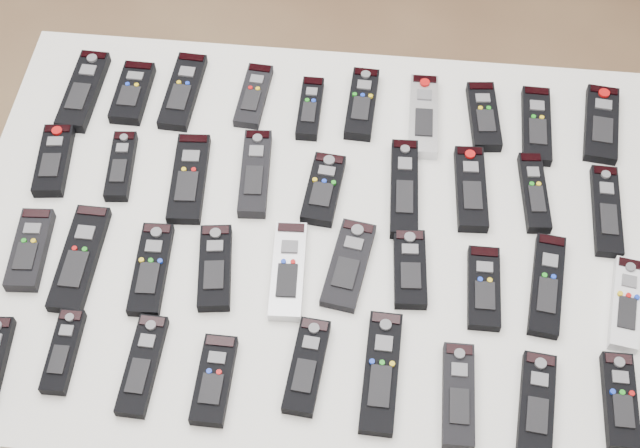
# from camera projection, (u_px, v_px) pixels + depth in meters

# --- Properties ---
(ground) EXTENTS (4.00, 4.00, 0.00)m
(ground) POSITION_uv_depth(u_px,v_px,m) (337.00, 356.00, 2.29)
(ground) COLOR brown
(ground) RESTS_ON ground
(table) EXTENTS (1.25, 0.88, 0.78)m
(table) POSITION_uv_depth(u_px,v_px,m) (320.00, 248.00, 1.62)
(table) COLOR white
(table) RESTS_ON ground
(remote_0) EXTENTS (0.06, 0.20, 0.02)m
(remote_0) POSITION_uv_depth(u_px,v_px,m) (83.00, 91.00, 1.74)
(remote_0) COLOR black
(remote_0) RESTS_ON table
(remote_1) EXTENTS (0.06, 0.15, 0.02)m
(remote_1) POSITION_uv_depth(u_px,v_px,m) (133.00, 93.00, 1.74)
(remote_1) COLOR black
(remote_1) RESTS_ON table
(remote_2) EXTENTS (0.07, 0.19, 0.02)m
(remote_2) POSITION_uv_depth(u_px,v_px,m) (183.00, 91.00, 1.74)
(remote_2) COLOR black
(remote_2) RESTS_ON table
(remote_3) EXTENTS (0.06, 0.16, 0.02)m
(remote_3) POSITION_uv_depth(u_px,v_px,m) (254.00, 96.00, 1.74)
(remote_3) COLOR black
(remote_3) RESTS_ON table
(remote_4) EXTENTS (0.04, 0.15, 0.02)m
(remote_4) POSITION_uv_depth(u_px,v_px,m) (310.00, 108.00, 1.72)
(remote_4) COLOR black
(remote_4) RESTS_ON table
(remote_5) EXTENTS (0.06, 0.17, 0.02)m
(remote_5) POSITION_uv_depth(u_px,v_px,m) (362.00, 104.00, 1.72)
(remote_5) COLOR black
(remote_5) RESTS_ON table
(remote_6) EXTENTS (0.06, 0.19, 0.02)m
(remote_6) POSITION_uv_depth(u_px,v_px,m) (423.00, 116.00, 1.70)
(remote_6) COLOR #B7B7BC
(remote_6) RESTS_ON table
(remote_7) EXTENTS (0.07, 0.16, 0.02)m
(remote_7) POSITION_uv_depth(u_px,v_px,m) (484.00, 117.00, 1.70)
(remote_7) COLOR black
(remote_7) RESTS_ON table
(remote_8) EXTENTS (0.06, 0.18, 0.02)m
(remote_8) POSITION_uv_depth(u_px,v_px,m) (536.00, 125.00, 1.69)
(remote_8) COLOR black
(remote_8) RESTS_ON table
(remote_9) EXTENTS (0.08, 0.19, 0.02)m
(remote_9) POSITION_uv_depth(u_px,v_px,m) (601.00, 124.00, 1.70)
(remote_9) COLOR black
(remote_9) RESTS_ON table
(remote_10) EXTENTS (0.07, 0.16, 0.02)m
(remote_10) POSITION_uv_depth(u_px,v_px,m) (54.00, 160.00, 1.64)
(remote_10) COLOR black
(remote_10) RESTS_ON table
(remote_11) EXTENTS (0.05, 0.15, 0.02)m
(remote_11) POSITION_uv_depth(u_px,v_px,m) (121.00, 166.00, 1.64)
(remote_11) COLOR black
(remote_11) RESTS_ON table
(remote_12) EXTENTS (0.07, 0.20, 0.02)m
(remote_12) POSITION_uv_depth(u_px,v_px,m) (189.00, 178.00, 1.62)
(remote_12) COLOR black
(remote_12) RESTS_ON table
(remote_13) EXTENTS (0.06, 0.19, 0.02)m
(remote_13) POSITION_uv_depth(u_px,v_px,m) (255.00, 173.00, 1.63)
(remote_13) COLOR black
(remote_13) RESTS_ON table
(remote_14) EXTENTS (0.07, 0.15, 0.02)m
(remote_14) POSITION_uv_depth(u_px,v_px,m) (323.00, 189.00, 1.61)
(remote_14) COLOR black
(remote_14) RESTS_ON table
(remote_15) EXTENTS (0.06, 0.21, 0.02)m
(remote_15) POSITION_uv_depth(u_px,v_px,m) (404.00, 188.00, 1.61)
(remote_15) COLOR black
(remote_15) RESTS_ON table
(remote_16) EXTENTS (0.06, 0.18, 0.02)m
(remote_16) POSITION_uv_depth(u_px,v_px,m) (471.00, 189.00, 1.61)
(remote_16) COLOR black
(remote_16) RESTS_ON table
(remote_17) EXTENTS (0.05, 0.17, 0.02)m
(remote_17) POSITION_uv_depth(u_px,v_px,m) (534.00, 192.00, 1.60)
(remote_17) COLOR black
(remote_17) RESTS_ON table
(remote_18) EXTENTS (0.05, 0.19, 0.02)m
(remote_18) POSITION_uv_depth(u_px,v_px,m) (606.00, 211.00, 1.58)
(remote_18) COLOR black
(remote_18) RESTS_ON table
(remote_19) EXTENTS (0.07, 0.16, 0.02)m
(remote_19) POSITION_uv_depth(u_px,v_px,m) (30.00, 249.00, 1.53)
(remote_19) COLOR black
(remote_19) RESTS_ON table
(remote_20) EXTENTS (0.06, 0.21, 0.02)m
(remote_20) POSITION_uv_depth(u_px,v_px,m) (80.00, 258.00, 1.52)
(remote_20) COLOR black
(remote_20) RESTS_ON table
(remote_21) EXTENTS (0.06, 0.18, 0.02)m
(remote_21) POSITION_uv_depth(u_px,v_px,m) (151.00, 269.00, 1.51)
(remote_21) COLOR black
(remote_21) RESTS_ON table
(remote_22) EXTENTS (0.07, 0.17, 0.02)m
(remote_22) POSITION_uv_depth(u_px,v_px,m) (215.00, 268.00, 1.51)
(remote_22) COLOR black
(remote_22) RESTS_ON table
(remote_23) EXTENTS (0.06, 0.19, 0.02)m
(remote_23) POSITION_uv_depth(u_px,v_px,m) (288.00, 270.00, 1.51)
(remote_23) COLOR #B7B7BC
(remote_23) RESTS_ON table
(remote_24) EXTENTS (0.09, 0.18, 0.02)m
(remote_24) POSITION_uv_depth(u_px,v_px,m) (349.00, 265.00, 1.52)
(remote_24) COLOR black
(remote_24) RESTS_ON table
(remote_25) EXTENTS (0.06, 0.15, 0.02)m
(remote_25) POSITION_uv_depth(u_px,v_px,m) (410.00, 269.00, 1.51)
(remote_25) COLOR black
(remote_25) RESTS_ON table
(remote_26) EXTENTS (0.05, 0.15, 0.02)m
(remote_26) POSITION_uv_depth(u_px,v_px,m) (484.00, 288.00, 1.49)
(remote_26) COLOR black
(remote_26) RESTS_ON table
(remote_27) EXTENTS (0.07, 0.20, 0.02)m
(remote_27) POSITION_uv_depth(u_px,v_px,m) (547.00, 285.00, 1.50)
(remote_27) COLOR black
(remote_27) RESTS_ON table
(remote_28) EXTENTS (0.07, 0.18, 0.02)m
(remote_28) POSITION_uv_depth(u_px,v_px,m) (626.00, 304.00, 1.48)
(remote_28) COLOR silver
(remote_28) RESTS_ON table
(remote_30) EXTENTS (0.04, 0.14, 0.02)m
(remote_30) POSITION_uv_depth(u_px,v_px,m) (63.00, 351.00, 1.43)
(remote_30) COLOR black
(remote_30) RESTS_ON table
(remote_31) EXTENTS (0.05, 0.17, 0.02)m
(remote_31) POSITION_uv_depth(u_px,v_px,m) (142.00, 365.00, 1.41)
(remote_31) COLOR black
(remote_31) RESTS_ON table
(remote_32) EXTENTS (0.05, 0.15, 0.02)m
(remote_32) POSITION_uv_depth(u_px,v_px,m) (214.00, 380.00, 1.40)
(remote_32) COLOR black
(remote_32) RESTS_ON table
(remote_33) EXTENTS (0.06, 0.16, 0.02)m
(remote_33) POSITION_uv_depth(u_px,v_px,m) (307.00, 366.00, 1.41)
(remote_33) COLOR black
(remote_33) RESTS_ON table
(remote_34) EXTENTS (0.06, 0.21, 0.02)m
(remote_34) POSITION_uv_depth(u_px,v_px,m) (381.00, 372.00, 1.41)
(remote_34) COLOR black
(remote_34) RESTS_ON table
(remote_35) EXTENTS (0.05, 0.17, 0.02)m
(remote_35) POSITION_uv_depth(u_px,v_px,m) (458.00, 395.00, 1.38)
(remote_35) COLOR black
(remote_35) RESTS_ON table
(remote_36) EXTENTS (0.07, 0.17, 0.02)m
(remote_36) POSITION_uv_depth(u_px,v_px,m) (537.00, 404.00, 1.38)
(remote_36) COLOR black
(remote_36) RESTS_ON table
(remote_37) EXTENTS (0.05, 0.16, 0.02)m
(remote_37) POSITION_uv_depth(u_px,v_px,m) (620.00, 401.00, 1.38)
(remote_37) COLOR black
(remote_37) RESTS_ON table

